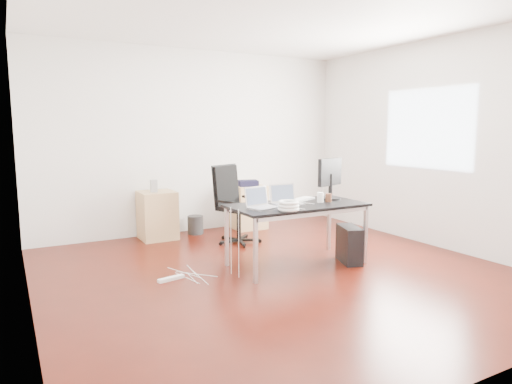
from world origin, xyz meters
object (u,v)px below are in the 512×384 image
filing_cabinet_left (157,215)px  desk (297,208)px  pc_tower (349,244)px  office_chair (234,200)px  filing_cabinet_right (248,207)px

filing_cabinet_left → desk: bearing=-62.5°
pc_tower → desk: bearing=-179.8°
office_chair → pc_tower: (0.78, -1.57, -0.39)m
office_chair → filing_cabinet_left: size_ratio=1.54×
office_chair → pc_tower: bearing=-86.9°
filing_cabinet_right → filing_cabinet_left: bearing=180.0°
office_chair → pc_tower: 1.79m
desk → filing_cabinet_right: bearing=78.3°
filing_cabinet_right → pc_tower: bearing=-85.3°
pc_tower → filing_cabinet_left: bearing=147.1°
office_chair → filing_cabinet_right: bearing=26.7°
pc_tower → filing_cabinet_right: bearing=115.4°
office_chair → filing_cabinet_right: 0.96m
filing_cabinet_right → office_chair: bearing=-129.9°
office_chair → filing_cabinet_left: bearing=118.4°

